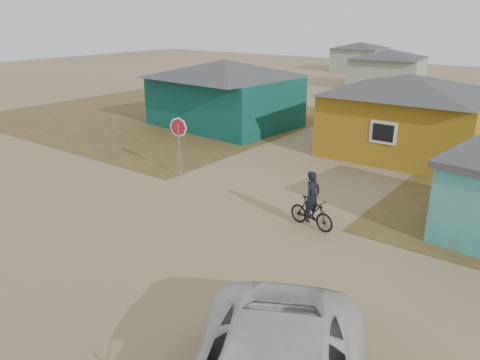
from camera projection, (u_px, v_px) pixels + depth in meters
name	position (u px, v px, depth m)	size (l,w,h in m)	color
ground	(164.00, 242.00, 14.25)	(120.00, 120.00, 0.00)	#988157
grass_nw	(158.00, 115.00, 31.98)	(20.00, 18.00, 0.00)	brown
house_teal	(225.00, 92.00, 28.53)	(8.93, 7.08, 4.00)	#0B403A
house_yellow	(407.00, 114.00, 22.66)	(7.72, 6.76, 3.90)	#9C6F18
house_pale_west	(388.00, 69.00, 42.55)	(7.04, 6.15, 3.60)	#92A089
house_pale_north	(359.00, 56.00, 56.15)	(6.28, 5.81, 3.40)	#92A089
stop_sign	(179.00, 133.00, 19.42)	(0.83, 0.22, 2.56)	gray
cyclist	(312.00, 208.00, 15.02)	(1.74, 0.72, 1.90)	black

